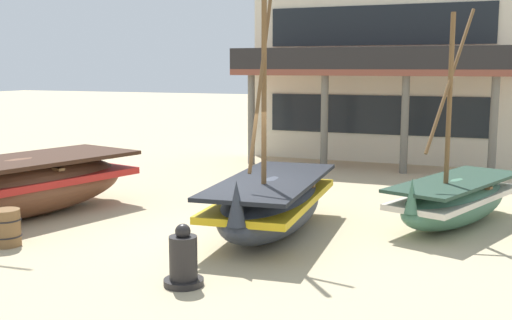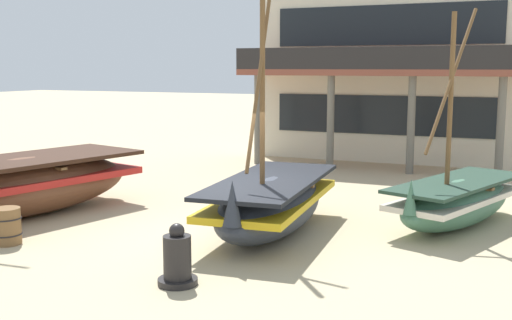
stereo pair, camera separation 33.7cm
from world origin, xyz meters
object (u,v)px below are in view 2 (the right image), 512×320
Objects in this scene: capstan_winch at (177,260)px; wooden_barrel at (7,226)px; fishing_boat_far_right at (457,201)px; fishing_boat_near_left at (271,203)px; fishing_boat_centre_large at (22,184)px; harbor_building_main at (400,70)px.

capstan_winch reaches higher than wooden_barrel.
wooden_barrel is at bearing -147.49° from fishing_boat_far_right.
capstan_winch is (-0.15, -3.40, -0.24)m from fishing_boat_near_left.
capstan_winch is 4.17m from wooden_barrel.
fishing_boat_far_right is (9.10, 2.95, -0.18)m from fishing_boat_centre_large.
fishing_boat_near_left reaches higher than fishing_boat_far_right.
fishing_boat_centre_large is at bearing -162.05° from fishing_boat_far_right.
fishing_boat_centre_large is 6.14m from capstan_winch.
fishing_boat_centre_large reaches higher than fishing_boat_near_left.
capstan_winch is 0.10× the size of harbor_building_main.
harbor_building_main reaches higher than fishing_boat_near_left.
fishing_boat_centre_large is at bearing 126.92° from wooden_barrel.
harbor_building_main is at bearing 90.07° from fishing_boat_near_left.
fishing_boat_near_left is 0.80× the size of fishing_boat_centre_large.
fishing_boat_centre_large is at bearing -171.69° from fishing_boat_near_left.
fishing_boat_far_right is 6.49× the size of wooden_barrel.
harbor_building_main is at bearing 107.25° from fishing_boat_far_right.
harbor_building_main is at bearing 74.92° from wooden_barrel.
fishing_boat_near_left is at bearing 87.40° from capstan_winch.
fishing_boat_far_right reaches higher than capstan_winch.
fishing_boat_far_right is at bearing 57.34° from capstan_winch.
fishing_boat_centre_large is 1.60× the size of fishing_boat_far_right.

